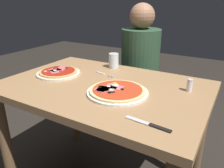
{
  "coord_description": "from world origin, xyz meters",
  "views": [
    {
      "loc": [
        0.64,
        -0.98,
        1.21
      ],
      "look_at": [
        0.08,
        -0.03,
        0.78
      ],
      "focal_mm": 35.29,
      "sensor_mm": 36.0,
      "label": 1
    }
  ],
  "objects_px": {
    "pizza_foreground": "(117,91)",
    "diner_person": "(139,78)",
    "salt_shaker": "(190,85)",
    "water_glass_near": "(114,62)",
    "knife": "(151,125)",
    "dining_table": "(103,104)",
    "pizza_across_left": "(58,72)",
    "fork": "(104,74)"
  },
  "relations": [
    {
      "from": "pizza_across_left",
      "to": "salt_shaker",
      "type": "height_order",
      "value": "salt_shaker"
    },
    {
      "from": "fork",
      "to": "salt_shaker",
      "type": "distance_m",
      "value": 0.54
    },
    {
      "from": "pizza_across_left",
      "to": "knife",
      "type": "xyz_separation_m",
      "value": [
        0.74,
        -0.28,
        -0.01
      ]
    },
    {
      "from": "pizza_foreground",
      "to": "fork",
      "type": "bearing_deg",
      "value": 135.49
    },
    {
      "from": "salt_shaker",
      "to": "pizza_across_left",
      "type": "bearing_deg",
      "value": -169.75
    },
    {
      "from": "dining_table",
      "to": "pizza_foreground",
      "type": "relative_size",
      "value": 3.64
    },
    {
      "from": "pizza_foreground",
      "to": "knife",
      "type": "xyz_separation_m",
      "value": [
        0.26,
        -0.2,
        -0.01
      ]
    },
    {
      "from": "diner_person",
      "to": "pizza_foreground",
      "type": "bearing_deg",
      "value": 105.15
    },
    {
      "from": "knife",
      "to": "salt_shaker",
      "type": "relative_size",
      "value": 2.92
    },
    {
      "from": "knife",
      "to": "salt_shaker",
      "type": "height_order",
      "value": "salt_shaker"
    },
    {
      "from": "salt_shaker",
      "to": "dining_table",
      "type": "bearing_deg",
      "value": -161.49
    },
    {
      "from": "salt_shaker",
      "to": "fork",
      "type": "bearing_deg",
      "value": 179.71
    },
    {
      "from": "dining_table",
      "to": "pizza_across_left",
      "type": "relative_size",
      "value": 4.14
    },
    {
      "from": "diner_person",
      "to": "pizza_across_left",
      "type": "bearing_deg",
      "value": 68.71
    },
    {
      "from": "pizza_foreground",
      "to": "fork",
      "type": "xyz_separation_m",
      "value": [
        -0.22,
        0.22,
        -0.01
      ]
    },
    {
      "from": "dining_table",
      "to": "salt_shaker",
      "type": "relative_size",
      "value": 17.19
    },
    {
      "from": "pizza_foreground",
      "to": "salt_shaker",
      "type": "relative_size",
      "value": 4.73
    },
    {
      "from": "pizza_foreground",
      "to": "pizza_across_left",
      "type": "relative_size",
      "value": 1.14
    },
    {
      "from": "pizza_across_left",
      "to": "salt_shaker",
      "type": "relative_size",
      "value": 4.15
    },
    {
      "from": "pizza_foreground",
      "to": "diner_person",
      "type": "relative_size",
      "value": 0.27
    },
    {
      "from": "dining_table",
      "to": "fork",
      "type": "distance_m",
      "value": 0.22
    },
    {
      "from": "water_glass_near",
      "to": "diner_person",
      "type": "height_order",
      "value": "diner_person"
    },
    {
      "from": "pizza_foreground",
      "to": "pizza_across_left",
      "type": "xyz_separation_m",
      "value": [
        -0.48,
        0.08,
        -0.0
      ]
    },
    {
      "from": "dining_table",
      "to": "knife",
      "type": "bearing_deg",
      "value": -34.57
    },
    {
      "from": "pizza_across_left",
      "to": "dining_table",
      "type": "bearing_deg",
      "value": -0.97
    },
    {
      "from": "salt_shaker",
      "to": "knife",
      "type": "bearing_deg",
      "value": -96.87
    },
    {
      "from": "pizza_across_left",
      "to": "diner_person",
      "type": "distance_m",
      "value": 0.77
    },
    {
      "from": "water_glass_near",
      "to": "knife",
      "type": "relative_size",
      "value": 0.52
    },
    {
      "from": "dining_table",
      "to": "pizza_foreground",
      "type": "height_order",
      "value": "pizza_foreground"
    },
    {
      "from": "pizza_foreground",
      "to": "water_glass_near",
      "type": "xyz_separation_m",
      "value": [
        -0.24,
        0.38,
        0.03
      ]
    },
    {
      "from": "water_glass_near",
      "to": "salt_shaker",
      "type": "height_order",
      "value": "water_glass_near"
    },
    {
      "from": "pizza_foreground",
      "to": "water_glass_near",
      "type": "distance_m",
      "value": 0.45
    },
    {
      "from": "water_glass_near",
      "to": "knife",
      "type": "xyz_separation_m",
      "value": [
        0.5,
        -0.58,
        -0.04
      ]
    },
    {
      "from": "water_glass_near",
      "to": "diner_person",
      "type": "xyz_separation_m",
      "value": [
        0.03,
        0.39,
        -0.24
      ]
    },
    {
      "from": "water_glass_near",
      "to": "knife",
      "type": "height_order",
      "value": "water_glass_near"
    },
    {
      "from": "pizza_foreground",
      "to": "salt_shaker",
      "type": "xyz_separation_m",
      "value": [
        0.31,
        0.22,
        0.02
      ]
    },
    {
      "from": "water_glass_near",
      "to": "diner_person",
      "type": "bearing_deg",
      "value": 84.93
    },
    {
      "from": "salt_shaker",
      "to": "diner_person",
      "type": "bearing_deg",
      "value": 133.44
    },
    {
      "from": "knife",
      "to": "diner_person",
      "type": "relative_size",
      "value": 0.17
    },
    {
      "from": "fork",
      "to": "salt_shaker",
      "type": "relative_size",
      "value": 2.34
    },
    {
      "from": "dining_table",
      "to": "salt_shaker",
      "type": "distance_m",
      "value": 0.49
    },
    {
      "from": "salt_shaker",
      "to": "diner_person",
      "type": "distance_m",
      "value": 0.79
    }
  ]
}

